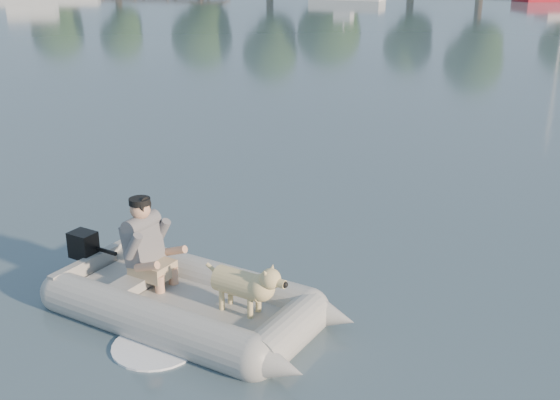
% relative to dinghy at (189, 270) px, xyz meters
% --- Properties ---
extents(water, '(160.00, 160.00, 0.00)m').
position_rel_dinghy_xyz_m(water, '(0.47, -0.34, -0.59)').
color(water, slate).
rests_on(water, ground).
extents(dinghy, '(5.67, 4.90, 1.39)m').
position_rel_dinghy_xyz_m(dinghy, '(0.00, 0.00, 0.00)').
color(dinghy, '#979792').
rests_on(dinghy, water).
extents(man, '(0.88, 0.81, 1.08)m').
position_rel_dinghy_xyz_m(man, '(-0.66, 0.25, 0.18)').
color(man, slate).
rests_on(man, dinghy).
extents(dog, '(0.99, 0.59, 0.62)m').
position_rel_dinghy_xyz_m(dog, '(0.64, -0.14, -0.07)').
color(dog, tan).
rests_on(dog, dinghy).
extents(outboard_motor, '(0.48, 0.40, 0.79)m').
position_rel_dinghy_xyz_m(outboard_motor, '(-1.59, 0.48, -0.28)').
color(outboard_motor, black).
rests_on(outboard_motor, dinghy).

